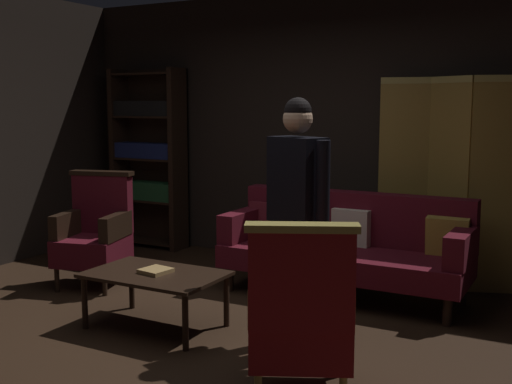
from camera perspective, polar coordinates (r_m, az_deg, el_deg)
The scene contains 10 objects.
ground_plane at distance 4.71m, azimuth -4.72°, elevation -12.74°, with size 10.00×10.00×0.00m, color black.
back_wall at distance 6.60m, azimuth 6.82°, elevation 5.63°, with size 7.20×0.10×2.80m, color black.
folding_screen at distance 5.99m, azimuth 16.84°, elevation 1.13°, with size 1.30×0.26×1.90m.
bookshelf at distance 7.47m, azimuth -9.54°, elevation 3.17°, with size 0.90×0.32×2.05m.
velvet_couch at distance 5.60m, azimuth 8.18°, elevation -4.59°, with size 2.12×0.78×0.88m.
coffee_table at distance 4.81m, azimuth -9.01°, elevation -7.69°, with size 1.00×0.64×0.42m.
armchair_gilt_accent at distance 3.62m, azimuth 4.02°, elevation -10.94°, with size 0.77×0.77×1.04m.
armchair_wing_left at distance 6.01m, azimuth -14.22°, elevation -3.54°, with size 0.71×0.70×1.04m.
standing_figure at distance 4.30m, azimuth 3.71°, elevation -0.58°, with size 0.55×0.36×1.70m.
book_tan_leather at distance 4.79m, azimuth -8.97°, elevation -6.98°, with size 0.20×0.20×0.03m, color #9E7A47.
Camera 1 is at (2.41, -3.69, 1.66)m, focal length 44.62 mm.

